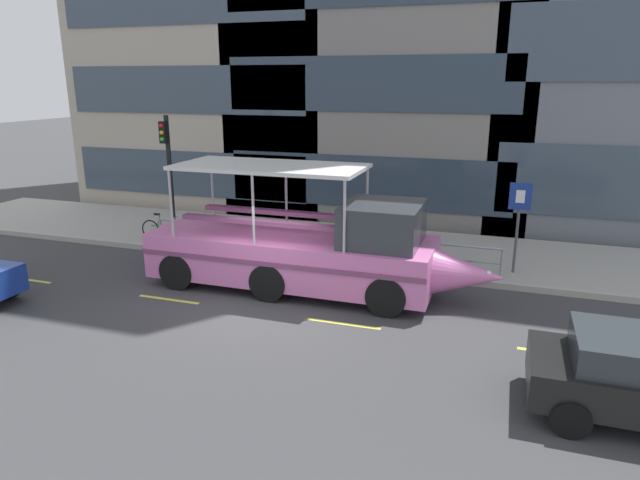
{
  "coord_description": "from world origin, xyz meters",
  "views": [
    {
      "loc": [
        5.78,
        -12.31,
        5.56
      ],
      "look_at": [
        1.01,
        1.82,
        1.3
      ],
      "focal_mm": 31.47,
      "sensor_mm": 36.0,
      "label": 1
    }
  ],
  "objects_px": {
    "leaned_bicycle": "(163,230)",
    "traffic_light_pole": "(168,166)",
    "pedestrian_near_bow": "(421,230)",
    "duck_tour_boat": "(310,251)",
    "pedestrian_mid_left": "(359,227)",
    "parking_sign": "(519,213)"
  },
  "relations": [
    {
      "from": "parking_sign",
      "to": "duck_tour_boat",
      "type": "height_order",
      "value": "duck_tour_boat"
    },
    {
      "from": "traffic_light_pole",
      "to": "pedestrian_mid_left",
      "type": "height_order",
      "value": "traffic_light_pole"
    },
    {
      "from": "traffic_light_pole",
      "to": "parking_sign",
      "type": "relative_size",
      "value": 1.61
    },
    {
      "from": "pedestrian_near_bow",
      "to": "leaned_bicycle",
      "type": "bearing_deg",
      "value": -177.69
    },
    {
      "from": "parking_sign",
      "to": "traffic_light_pole",
      "type": "bearing_deg",
      "value": 179.96
    },
    {
      "from": "duck_tour_boat",
      "to": "pedestrian_mid_left",
      "type": "distance_m",
      "value": 2.9
    },
    {
      "from": "leaned_bicycle",
      "to": "duck_tour_boat",
      "type": "distance_m",
      "value": 6.69
    },
    {
      "from": "duck_tour_boat",
      "to": "pedestrian_mid_left",
      "type": "xyz_separation_m",
      "value": [
        0.6,
        2.84,
        0.02
      ]
    },
    {
      "from": "pedestrian_near_bow",
      "to": "pedestrian_mid_left",
      "type": "xyz_separation_m",
      "value": [
        -1.98,
        0.15,
        -0.1
      ]
    },
    {
      "from": "parking_sign",
      "to": "pedestrian_mid_left",
      "type": "height_order",
      "value": "parking_sign"
    },
    {
      "from": "duck_tour_boat",
      "to": "pedestrian_near_bow",
      "type": "height_order",
      "value": "duck_tour_boat"
    },
    {
      "from": "traffic_light_pole",
      "to": "leaned_bicycle",
      "type": "xyz_separation_m",
      "value": [
        -0.16,
        -0.35,
        -2.2
      ]
    },
    {
      "from": "parking_sign",
      "to": "pedestrian_mid_left",
      "type": "relative_size",
      "value": 1.68
    },
    {
      "from": "pedestrian_mid_left",
      "to": "traffic_light_pole",
      "type": "bearing_deg",
      "value": -178.68
    },
    {
      "from": "leaned_bicycle",
      "to": "duck_tour_boat",
      "type": "height_order",
      "value": "duck_tour_boat"
    },
    {
      "from": "leaned_bicycle",
      "to": "traffic_light_pole",
      "type": "bearing_deg",
      "value": 65.78
    },
    {
      "from": "pedestrian_near_bow",
      "to": "pedestrian_mid_left",
      "type": "relative_size",
      "value": 1.11
    },
    {
      "from": "parking_sign",
      "to": "pedestrian_near_bow",
      "type": "xyz_separation_m",
      "value": [
        -2.71,
        0.01,
        -0.75
      ]
    },
    {
      "from": "parking_sign",
      "to": "pedestrian_mid_left",
      "type": "distance_m",
      "value": 4.77
    },
    {
      "from": "leaned_bicycle",
      "to": "pedestrian_mid_left",
      "type": "xyz_separation_m",
      "value": [
        6.84,
        0.51,
        0.57
      ]
    },
    {
      "from": "duck_tour_boat",
      "to": "parking_sign",
      "type": "bearing_deg",
      "value": 26.83
    },
    {
      "from": "pedestrian_near_bow",
      "to": "duck_tour_boat",
      "type": "bearing_deg",
      "value": -133.82
    }
  ]
}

